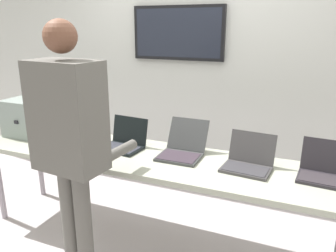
{
  "coord_description": "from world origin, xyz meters",
  "views": [
    {
      "loc": [
        1.09,
        -2.2,
        1.72
      ],
      "look_at": [
        0.07,
        0.18,
        0.95
      ],
      "focal_mm": 35.95,
      "sensor_mm": 36.0,
      "label": 1
    }
  ],
  "objects_px": {
    "workbench": "(151,162)",
    "laptop_station_2": "(183,148)",
    "laptop_station_0": "(74,133)",
    "laptop_station_4": "(326,171)",
    "equipment_box": "(32,117)",
    "laptop_station_3": "(248,161)",
    "laptop_station_1": "(124,141)",
    "person": "(70,135)"
  },
  "relations": [
    {
      "from": "laptop_station_0",
      "to": "laptop_station_4",
      "type": "height_order",
      "value": "laptop_station_0"
    },
    {
      "from": "laptop_station_0",
      "to": "laptop_station_2",
      "type": "distance_m",
      "value": 1.02
    },
    {
      "from": "laptop_station_1",
      "to": "person",
      "type": "distance_m",
      "value": 0.76
    },
    {
      "from": "equipment_box",
      "to": "person",
      "type": "distance_m",
      "value": 1.22
    },
    {
      "from": "equipment_box",
      "to": "laptop_station_1",
      "type": "height_order",
      "value": "equipment_box"
    },
    {
      "from": "laptop_station_3",
      "to": "laptop_station_0",
      "type": "bearing_deg",
      "value": 179.28
    },
    {
      "from": "laptop_station_2",
      "to": "person",
      "type": "xyz_separation_m",
      "value": [
        -0.47,
        -0.74,
        0.27
      ]
    },
    {
      "from": "equipment_box",
      "to": "person",
      "type": "relative_size",
      "value": 0.24
    },
    {
      "from": "equipment_box",
      "to": "laptop_station_1",
      "type": "relative_size",
      "value": 1.19
    },
    {
      "from": "laptop_station_0",
      "to": "laptop_station_2",
      "type": "height_order",
      "value": "laptop_station_0"
    },
    {
      "from": "workbench",
      "to": "laptop_station_2",
      "type": "xyz_separation_m",
      "value": [
        0.22,
        0.12,
        0.11
      ]
    },
    {
      "from": "workbench",
      "to": "person",
      "type": "bearing_deg",
      "value": -111.77
    },
    {
      "from": "laptop_station_0",
      "to": "laptop_station_4",
      "type": "bearing_deg",
      "value": 0.34
    },
    {
      "from": "workbench",
      "to": "laptop_station_4",
      "type": "distance_m",
      "value": 1.26
    },
    {
      "from": "laptop_station_4",
      "to": "workbench",
      "type": "bearing_deg",
      "value": -175.51
    },
    {
      "from": "laptop_station_4",
      "to": "person",
      "type": "relative_size",
      "value": 0.21
    },
    {
      "from": "workbench",
      "to": "laptop_station_1",
      "type": "height_order",
      "value": "laptop_station_1"
    },
    {
      "from": "workbench",
      "to": "laptop_station_0",
      "type": "xyz_separation_m",
      "value": [
        -0.8,
        0.09,
        0.11
      ]
    },
    {
      "from": "laptop_station_3",
      "to": "laptop_station_2",
      "type": "bearing_deg",
      "value": 173.93
    },
    {
      "from": "laptop_station_2",
      "to": "laptop_station_4",
      "type": "distance_m",
      "value": 1.03
    },
    {
      "from": "equipment_box",
      "to": "laptop_station_0",
      "type": "xyz_separation_m",
      "value": [
        0.45,
        0.02,
        -0.11
      ]
    },
    {
      "from": "laptop_station_1",
      "to": "workbench",
      "type": "bearing_deg",
      "value": -16.75
    },
    {
      "from": "equipment_box",
      "to": "laptop_station_3",
      "type": "xyz_separation_m",
      "value": [
        1.99,
        0.0,
        -0.11
      ]
    },
    {
      "from": "equipment_box",
      "to": "laptop_station_2",
      "type": "xyz_separation_m",
      "value": [
        1.47,
        0.06,
        -0.11
      ]
    },
    {
      "from": "workbench",
      "to": "equipment_box",
      "type": "xyz_separation_m",
      "value": [
        -1.25,
        0.07,
        0.22
      ]
    },
    {
      "from": "laptop_station_1",
      "to": "laptop_station_3",
      "type": "xyz_separation_m",
      "value": [
        1.03,
        -0.02,
        -0.0
      ]
    },
    {
      "from": "laptop_station_2",
      "to": "laptop_station_0",
      "type": "bearing_deg",
      "value": -177.97
    },
    {
      "from": "equipment_box",
      "to": "laptop_station_2",
      "type": "height_order",
      "value": "equipment_box"
    },
    {
      "from": "equipment_box",
      "to": "laptop_station_0",
      "type": "distance_m",
      "value": 0.46
    },
    {
      "from": "laptop_station_3",
      "to": "laptop_station_4",
      "type": "distance_m",
      "value": 0.51
    },
    {
      "from": "equipment_box",
      "to": "laptop_station_4",
      "type": "relative_size",
      "value": 1.17
    },
    {
      "from": "workbench",
      "to": "laptop_station_3",
      "type": "height_order",
      "value": "laptop_station_3"
    },
    {
      "from": "laptop_station_0",
      "to": "laptop_station_2",
      "type": "xyz_separation_m",
      "value": [
        1.02,
        0.04,
        -0.0
      ]
    },
    {
      "from": "laptop_station_0",
      "to": "person",
      "type": "bearing_deg",
      "value": -52.16
    },
    {
      "from": "laptop_station_4",
      "to": "person",
      "type": "height_order",
      "value": "person"
    },
    {
      "from": "workbench",
      "to": "equipment_box",
      "type": "relative_size",
      "value": 7.11
    },
    {
      "from": "laptop_station_2",
      "to": "laptop_station_4",
      "type": "xyz_separation_m",
      "value": [
        1.03,
        -0.02,
        -0.0
      ]
    },
    {
      "from": "laptop_station_3",
      "to": "laptop_station_4",
      "type": "xyz_separation_m",
      "value": [
        0.51,
        0.03,
        0.0
      ]
    },
    {
      "from": "laptop_station_1",
      "to": "person",
      "type": "relative_size",
      "value": 0.2
    },
    {
      "from": "laptop_station_1",
      "to": "laptop_station_4",
      "type": "relative_size",
      "value": 0.98
    },
    {
      "from": "equipment_box",
      "to": "laptop_station_2",
      "type": "relative_size",
      "value": 1.05
    },
    {
      "from": "laptop_station_3",
      "to": "person",
      "type": "distance_m",
      "value": 1.23
    }
  ]
}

